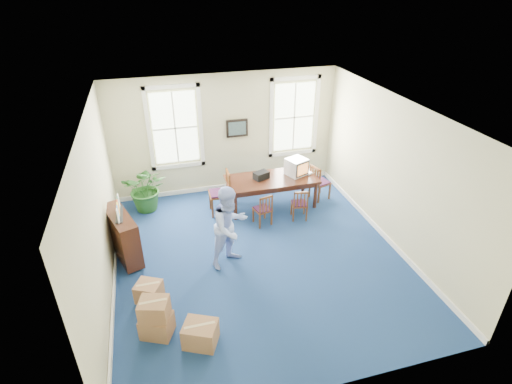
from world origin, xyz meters
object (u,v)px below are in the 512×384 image
object	(u,v)px
crt_tv	(296,167)
cardboard_boxes	(167,310)
conference_table	(271,192)
potted_plant	(147,188)
chair_near_left	(262,209)
man	(230,227)
credenza	(123,237)

from	to	relation	value
crt_tv	cardboard_boxes	bearing A→B (deg)	-158.79
conference_table	potted_plant	distance (m)	3.16
crt_tv	potted_plant	bearing A→B (deg)	148.00
conference_table	crt_tv	distance (m)	0.91
chair_near_left	cardboard_boxes	distance (m)	3.62
conference_table	potted_plant	bearing A→B (deg)	168.32
man	potted_plant	size ratio (longest dim) A/B	1.47
chair_near_left	potted_plant	distance (m)	2.99
chair_near_left	cardboard_boxes	xyz separation A→B (m)	(-2.45, -2.66, -0.03)
potted_plant	cardboard_boxes	distance (m)	4.11
credenza	cardboard_boxes	bearing A→B (deg)	-90.71
conference_table	credenza	size ratio (longest dim) A/B	1.78
credenza	potted_plant	distance (m)	1.97
conference_table	crt_tv	bearing A→B (deg)	4.62
potted_plant	crt_tv	bearing A→B (deg)	-9.03
conference_table	credenza	xyz separation A→B (m)	(-3.65, -1.23, 0.12)
potted_plant	cardboard_boxes	xyz separation A→B (m)	(0.17, -4.10, -0.22)
chair_near_left	conference_table	bearing A→B (deg)	-134.57
credenza	cardboard_boxes	world-z (taller)	credenza
man	potted_plant	xyz separation A→B (m)	(-1.58, 2.65, -0.28)
crt_tv	potted_plant	size ratio (longest dim) A/B	0.43
chair_near_left	crt_tv	bearing A→B (deg)	-157.58
credenza	man	bearing A→B (deg)	-38.53
potted_plant	cardboard_boxes	world-z (taller)	potted_plant
man	credenza	world-z (taller)	man
conference_table	cardboard_boxes	xyz separation A→B (m)	(-2.92, -3.45, -0.01)
credenza	cardboard_boxes	xyz separation A→B (m)	(0.72, -2.21, -0.12)
man	cardboard_boxes	world-z (taller)	man
conference_table	chair_near_left	size ratio (longest dim) A/B	2.75
conference_table	man	distance (m)	2.55
conference_table	credenza	world-z (taller)	credenza
credenza	potted_plant	bearing A→B (deg)	54.69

